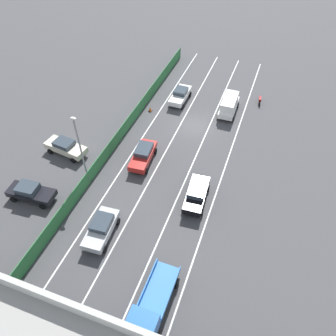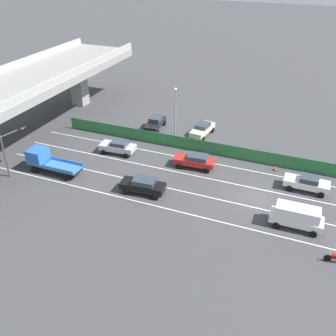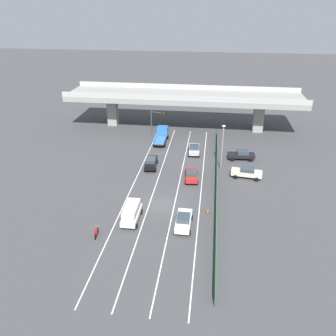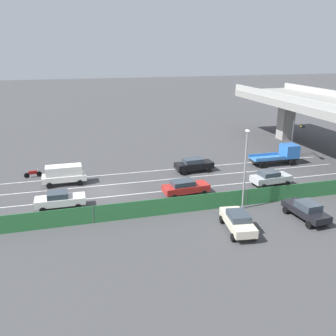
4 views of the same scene
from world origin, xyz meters
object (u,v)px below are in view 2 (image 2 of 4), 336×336
car_sedan_white (307,183)px  car_sedan_silver (118,146)px  car_sedan_black (143,185)px  flatbed_truck_blue (46,160)px  car_van_white (297,216)px  traffic_cone (275,168)px  traffic_light (12,143)px  parked_sedan_cream (202,129)px  car_sedan_red (195,160)px  parked_sedan_dark (155,123)px  street_lamp (175,111)px

car_sedan_white → car_sedan_silver: size_ratio=1.03×
car_sedan_black → flatbed_truck_blue: (-0.01, 11.91, 0.35)m
car_van_white → car_sedan_black: bearing=91.1°
traffic_cone → flatbed_truck_blue: bearing=111.9°
flatbed_truck_blue → traffic_light: (-1.53, 2.78, 2.33)m
car_van_white → parked_sedan_cream: car_van_white is taller
car_sedan_red → car_sedan_white: bearing=-90.3°
car_van_white → car_sedan_white: 6.48m
car_sedan_white → parked_sedan_cream: (8.38, 13.84, 0.01)m
parked_sedan_dark → traffic_light: bearing=149.5°
car_sedan_silver → traffic_light: size_ratio=0.86×
street_lamp → traffic_cone: size_ratio=12.33×
car_van_white → flatbed_truck_blue: flatbed_truck_blue is taller
parked_sedan_dark → traffic_light: traffic_light is taller
car_sedan_red → car_sedan_silver: size_ratio=1.08×
car_sedan_white → flatbed_truck_blue: 28.10m
car_sedan_silver → traffic_light: traffic_light is taller
car_van_white → car_sedan_white: (6.46, -0.44, -0.30)m
car_van_white → car_sedan_red: size_ratio=0.98×
car_van_white → car_sedan_silver: 22.27m
parked_sedan_cream → traffic_light: traffic_light is taller
flatbed_truck_blue → traffic_light: bearing=118.8°
car_van_white → car_sedan_black: (-0.28, 14.93, -0.27)m
parked_sedan_dark → flatbed_truck_blue: bearing=155.2°
car_sedan_silver → parked_sedan_dark: 8.29m
traffic_light → traffic_cone: size_ratio=8.37×
car_sedan_black → parked_sedan_dark: 15.59m
parked_sedan_dark → traffic_cone: (-5.19, -16.98, -0.62)m
flatbed_truck_blue → traffic_cone: (9.56, -23.79, -1.00)m
traffic_cone → traffic_light: bearing=112.7°
car_van_white → car_sedan_red: car_van_white is taller
car_sedan_red → car_sedan_white: car_sedan_white is taller
car_sedan_white → parked_sedan_cream: bearing=58.8°
car_van_white → traffic_light: 29.78m
car_sedan_black → street_lamp: size_ratio=0.62×
car_sedan_white → traffic_cone: car_sedan_white is taller
car_sedan_silver → car_sedan_black: bearing=-135.5°
car_van_white → flatbed_truck_blue: bearing=90.6°
traffic_light → street_lamp: (12.77, -13.83, 0.89)m
car_sedan_white → parked_sedan_dark: size_ratio=0.98×
car_van_white → car_sedan_black: 14.94m
car_van_white → traffic_light: size_ratio=0.91×
flatbed_truck_blue → traffic_cone: flatbed_truck_blue is taller
flatbed_truck_blue → car_sedan_white: bearing=-76.1°
car_sedan_white → street_lamp: (4.48, 16.23, 3.60)m
car_sedan_red → traffic_cone: car_sedan_red is taller
traffic_light → street_lamp: 18.84m
car_sedan_silver → street_lamp: street_lamp is taller
car_van_white → car_sedan_silver: car_van_white is taller
car_sedan_red → parked_sedan_cream: (8.32, 1.75, -0.00)m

